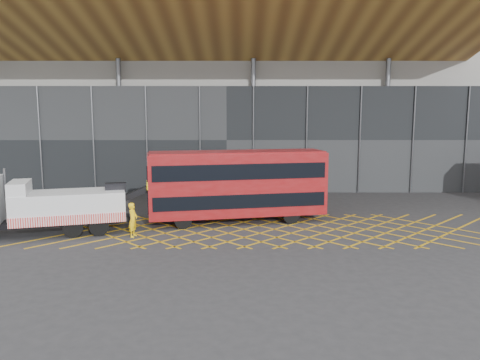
{
  "coord_description": "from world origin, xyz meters",
  "views": [
    {
      "loc": [
        2.98,
        -23.89,
        6.13
      ],
      "look_at": [
        3.0,
        1.5,
        2.4
      ],
      "focal_mm": 35.0,
      "sensor_mm": 36.0,
      "label": 1
    }
  ],
  "objects": [
    {
      "name": "construction_building",
      "position": [
        1.92,
        18.4,
        8.98
      ],
      "size": [
        55.0,
        23.97,
        18.0
      ],
      "color": "gray",
      "rests_on": "ground_plane"
    },
    {
      "name": "recovery_truck",
      "position": [
        -7.15,
        -1.17,
        1.53
      ],
      "size": [
        9.47,
        4.36,
        3.32
      ],
      "rotation": [
        0.0,
        0.0,
        0.28
      ],
      "color": "black",
      "rests_on": "ground_plane"
    },
    {
      "name": "road_markings",
      "position": [
        4.8,
        0.0,
        0.01
      ],
      "size": [
        26.36,
        7.16,
        0.01
      ],
      "color": "gold",
      "rests_on": "ground_plane"
    },
    {
      "name": "ground_plane",
      "position": [
        0.0,
        0.0,
        0.0
      ],
      "size": [
        120.0,
        120.0,
        0.0
      ],
      "primitive_type": "plane",
      "color": "#2A2A2D"
    },
    {
      "name": "worker",
      "position": [
        -2.27,
        -1.43,
        0.85
      ],
      "size": [
        0.49,
        0.67,
        1.7
      ],
      "primitive_type": "imported",
      "rotation": [
        0.0,
        0.0,
        1.43
      ],
      "color": "yellow",
      "rests_on": "ground_plane"
    },
    {
      "name": "bus_towed",
      "position": [
        2.84,
        1.69,
        2.21
      ],
      "size": [
        10.01,
        4.11,
        3.97
      ],
      "rotation": [
        0.0,
        0.0,
        0.2
      ],
      "color": "maroon",
      "rests_on": "ground_plane"
    }
  ]
}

